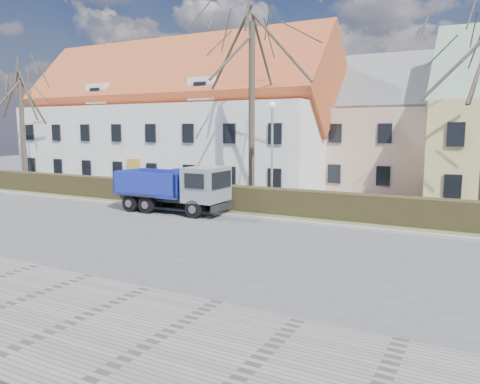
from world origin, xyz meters
The scene contains 13 objects.
ground centered at (0.00, 0.00, 0.00)m, with size 120.00×120.00×0.00m, color #49494C.
sidewalk_near centered at (0.00, -8.50, 0.04)m, with size 80.00×5.00×0.08m, color gray.
curb_far centered at (0.00, 4.60, 0.06)m, with size 80.00×0.30×0.12m, color #989590.
grass_strip centered at (0.00, 6.20, 0.05)m, with size 80.00×3.00×0.10m, color #4E5932.
hedge centered at (0.00, 6.00, 0.65)m, with size 60.00×0.90×1.30m, color #2C2616.
building_white centered at (-13.00, 16.00, 4.75)m, with size 26.80×10.80×9.50m, color white, non-canonical shape.
building_pink centered at (4.00, 20.00, 4.00)m, with size 10.80×8.80×8.00m, color #CCA690, non-canonical shape.
tree_0 centered at (-22.00, 8.50, 4.95)m, with size 7.20×7.20×9.90m, color #372F26, non-canonical shape.
tree_1 centered at (-2.00, 8.50, 6.33)m, with size 9.20×9.20×12.65m, color #372F26, non-canonical shape.
dump_truck centered at (-4.72, 4.18, 1.28)m, with size 6.41×2.38×2.56m, color navy, non-canonical shape.
streetlight centered at (-0.02, 7.00, 2.95)m, with size 0.46×0.46×5.89m, color #A3A3A3, non-canonical shape.
cart_frame centered at (-3.08, 3.80, 0.36)m, with size 0.78×0.45×0.72m, color silver, non-canonical shape.
parked_car_a centered at (-8.54, 10.90, 0.62)m, with size 1.46×3.63×1.24m, color black.
Camera 1 is at (10.32, -15.67, 4.37)m, focal length 35.00 mm.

